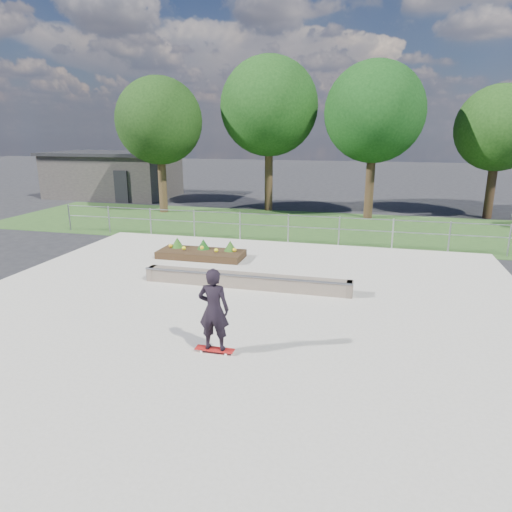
# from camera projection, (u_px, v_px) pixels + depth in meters

# --- Properties ---
(ground) EXTENTS (120.00, 120.00, 0.00)m
(ground) POSITION_uv_depth(u_px,v_px,m) (233.00, 314.00, 11.29)
(ground) COLOR black
(ground) RESTS_ON ground
(grass_verge) EXTENTS (30.00, 8.00, 0.02)m
(grass_verge) POSITION_uv_depth(u_px,v_px,m) (301.00, 226.00, 21.57)
(grass_verge) COLOR #25441B
(grass_verge) RESTS_ON ground
(concrete_slab) EXTENTS (15.00, 15.00, 0.06)m
(concrete_slab) POSITION_uv_depth(u_px,v_px,m) (233.00, 313.00, 11.29)
(concrete_slab) COLOR #A5A093
(concrete_slab) RESTS_ON ground
(fence) EXTENTS (20.06, 0.06, 1.20)m
(fence) POSITION_uv_depth(u_px,v_px,m) (288.00, 225.00, 18.10)
(fence) COLOR gray
(fence) RESTS_ON ground
(building) EXTENTS (8.40, 5.40, 3.00)m
(building) POSITION_uv_depth(u_px,v_px,m) (114.00, 174.00, 31.03)
(building) COLOR #2F2C29
(building) RESTS_ON ground
(tree_far_left) EXTENTS (4.55, 4.55, 7.15)m
(tree_far_left) POSITION_uv_depth(u_px,v_px,m) (159.00, 121.00, 24.05)
(tree_far_left) COLOR #362515
(tree_far_left) RESTS_ON ground
(tree_mid_left) EXTENTS (5.25, 5.25, 8.25)m
(tree_mid_left) POSITION_uv_depth(u_px,v_px,m) (269.00, 107.00, 24.41)
(tree_mid_left) COLOR #352415
(tree_mid_left) RESTS_ON ground
(tree_mid_right) EXTENTS (4.90, 4.90, 7.70)m
(tree_mid_right) POSITION_uv_depth(u_px,v_px,m) (374.00, 113.00, 22.27)
(tree_mid_right) COLOR black
(tree_mid_right) RESTS_ON ground
(tree_far_right) EXTENTS (4.20, 4.20, 6.60)m
(tree_far_right) POSITION_uv_depth(u_px,v_px,m) (499.00, 128.00, 22.45)
(tree_far_right) COLOR black
(tree_far_right) RESTS_ON ground
(grind_ledge) EXTENTS (6.00, 0.44, 0.43)m
(grind_ledge) POSITION_uv_depth(u_px,v_px,m) (246.00, 281.00, 12.96)
(grind_ledge) COLOR brown
(grind_ledge) RESTS_ON concrete_slab
(planter_bed) EXTENTS (3.00, 1.20, 0.61)m
(planter_bed) POSITION_uv_depth(u_px,v_px,m) (202.00, 252.00, 16.06)
(planter_bed) COLOR black
(planter_bed) RESTS_ON concrete_slab
(skateboarder) EXTENTS (0.80, 0.44, 1.78)m
(skateboarder) POSITION_uv_depth(u_px,v_px,m) (214.00, 310.00, 8.96)
(skateboarder) COLOR white
(skateboarder) RESTS_ON concrete_slab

